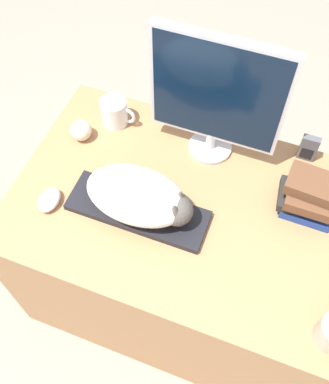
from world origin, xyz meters
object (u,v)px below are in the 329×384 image
(keyboard, at_px, (138,210))
(coffee_mug, at_px, (115,112))
(phone, at_px, (308,148))
(monitor, at_px, (217,96))
(computer_mouse, at_px, (49,200))
(baseball, at_px, (81,130))
(book_stack, at_px, (310,196))
(cat, at_px, (141,197))

(keyboard, height_order, coffee_mug, coffee_mug)
(phone, bearing_deg, monitor, -165.90)
(computer_mouse, height_order, coffee_mug, coffee_mug)
(keyboard, xyz_separation_m, baseball, (-0.31, 0.22, 0.03))
(computer_mouse, relative_size, book_stack, 0.50)
(monitor, height_order, baseball, monitor)
(keyboard, bearing_deg, phone, 41.91)
(coffee_mug, bearing_deg, monitor, 0.38)
(cat, xyz_separation_m, phone, (0.45, 0.42, -0.05))
(computer_mouse, relative_size, coffee_mug, 0.74)
(phone, bearing_deg, computer_mouse, -146.90)
(baseball, bearing_deg, book_stack, -0.74)
(cat, relative_size, baseball, 4.56)
(computer_mouse, bearing_deg, book_stack, 19.65)
(keyboard, height_order, phone, phone)
(computer_mouse, bearing_deg, baseball, 95.40)
(coffee_mug, height_order, phone, same)
(keyboard, xyz_separation_m, computer_mouse, (-0.29, -0.07, 0.01))
(cat, xyz_separation_m, coffee_mug, (-0.24, 0.33, -0.05))
(cat, height_order, baseball, cat)
(computer_mouse, xyz_separation_m, baseball, (-0.03, 0.29, 0.02))
(cat, xyz_separation_m, monitor, (0.13, 0.34, 0.16))
(keyboard, height_order, book_stack, book_stack)
(cat, relative_size, coffee_mug, 2.68)
(keyboard, distance_m, baseball, 0.38)
(monitor, relative_size, coffee_mug, 3.65)
(coffee_mug, distance_m, phone, 0.70)
(baseball, bearing_deg, coffee_mug, 52.50)
(computer_mouse, relative_size, phone, 0.92)
(monitor, bearing_deg, book_stack, -18.75)
(keyboard, bearing_deg, cat, -0.00)
(computer_mouse, height_order, baseball, baseball)
(computer_mouse, height_order, phone, phone)
(keyboard, xyz_separation_m, phone, (0.47, 0.42, 0.04))
(keyboard, distance_m, cat, 0.09)
(baseball, height_order, book_stack, book_stack)
(monitor, xyz_separation_m, book_stack, (0.37, -0.12, -0.19))
(baseball, xyz_separation_m, book_stack, (0.82, -0.01, 0.03))
(book_stack, bearing_deg, computer_mouse, -160.35)
(cat, relative_size, monitor, 0.74)
(monitor, bearing_deg, cat, -110.40)
(computer_mouse, bearing_deg, monitor, 43.81)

